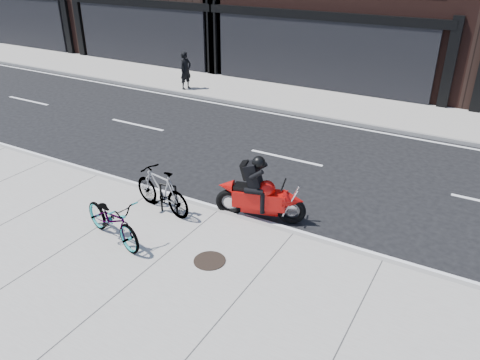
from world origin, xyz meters
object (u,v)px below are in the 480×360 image
Objects in this scene: pedestrian at (186,70)px; manhole_cover at (210,261)px; bike_rack at (168,196)px; bicycle_rear at (162,190)px; motorcycle at (264,195)px; bicycle_front at (112,219)px.

pedestrian is 2.50× the size of manhole_cover.
bicycle_rear is (-0.20, -0.00, 0.11)m from bike_rack.
motorcycle is 1.31× the size of pedestrian.
bike_rack is 1.14× the size of manhole_cover.
motorcycle is at bearing 125.90° from bicycle_rear.
pedestrian is (-8.04, 8.07, 0.29)m from motorcycle.
manhole_cover is at bearing 72.12° from bicycle_rear.
manhole_cover is (2.11, -1.16, -0.54)m from bicycle_rear.
bicycle_front is at bearing -140.13° from pedestrian.
bike_rack is at bearing 3.73° from bicycle_front.
bicycle_front is 12.07m from pedestrian.
motorcycle is 11.40m from pedestrian.
bicycle_front is 2.32m from manhole_cover.
pedestrian is (-6.02, 9.10, 0.38)m from bike_rack.
bicycle_front is (-0.32, -1.54, 0.07)m from bike_rack.
motorcycle is 3.27× the size of manhole_cover.
bicycle_front is 1.54m from bicycle_rear.
bicycle_front is at bearing -101.67° from bike_rack.
bicycle_front is at bearing -147.68° from motorcycle.
pedestrian is 13.00m from manhole_cover.
bicycle_rear reaches higher than bike_rack.
pedestrian is at bearing 123.47° from bike_rack.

